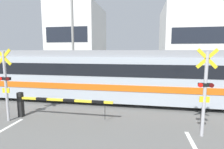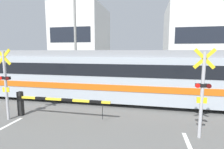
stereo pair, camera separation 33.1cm
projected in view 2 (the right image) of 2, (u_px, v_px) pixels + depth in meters
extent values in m
cube|color=#5B564C|center=(110.00, 103.00, 9.78)|extent=(50.00, 0.10, 0.08)
cube|color=#5B564C|center=(115.00, 97.00, 11.17)|extent=(50.00, 0.10, 0.08)
cube|color=#ADB7C1|center=(124.00, 77.00, 10.15)|extent=(18.50, 2.75, 2.40)
cube|color=gray|center=(124.00, 53.00, 9.97)|extent=(18.32, 2.42, 0.36)
cube|color=orange|center=(124.00, 83.00, 10.20)|extent=(18.52, 2.80, 0.32)
cube|color=black|center=(124.00, 68.00, 10.08)|extent=(17.76, 2.79, 0.64)
cylinder|color=black|center=(30.00, 93.00, 10.79)|extent=(0.76, 0.12, 0.76)
cylinder|color=black|center=(44.00, 88.00, 12.18)|extent=(0.76, 0.12, 0.76)
cube|color=black|center=(21.00, 104.00, 7.97)|extent=(0.20, 0.20, 1.11)
cube|color=yellow|center=(63.00, 100.00, 7.50)|extent=(4.22, 0.09, 0.09)
cube|color=black|center=(41.00, 98.00, 7.71)|extent=(0.51, 0.10, 0.10)
cube|color=black|center=(67.00, 100.00, 7.45)|extent=(0.51, 0.10, 0.10)
cube|color=black|center=(96.00, 102.00, 7.19)|extent=(0.51, 0.10, 0.10)
cylinder|color=black|center=(102.00, 111.00, 7.18)|extent=(0.02, 0.02, 0.70)
cube|color=black|center=(171.00, 85.00, 12.24)|extent=(0.20, 0.20, 1.11)
cube|color=yellow|center=(141.00, 80.00, 12.64)|extent=(4.22, 0.09, 0.09)
cube|color=black|center=(156.00, 80.00, 12.42)|extent=(0.51, 0.10, 0.10)
cube|color=black|center=(138.00, 80.00, 12.68)|extent=(0.51, 0.10, 0.10)
cube|color=black|center=(121.00, 79.00, 12.94)|extent=(0.51, 0.10, 0.10)
cylinder|color=black|center=(117.00, 84.00, 13.06)|extent=(0.02, 0.02, 0.70)
cylinder|color=#B2B2B7|center=(6.00, 86.00, 7.38)|extent=(0.11, 0.11, 2.93)
cube|color=yellow|center=(4.00, 57.00, 7.22)|extent=(0.68, 0.04, 0.68)
cube|color=yellow|center=(4.00, 57.00, 7.22)|extent=(0.68, 0.04, 0.68)
cube|color=black|center=(5.00, 78.00, 7.33)|extent=(0.44, 0.12, 0.12)
cylinder|color=red|center=(0.00, 78.00, 7.30)|extent=(0.15, 0.03, 0.15)
cylinder|color=#4C0C0C|center=(7.00, 78.00, 7.23)|extent=(0.15, 0.03, 0.15)
cube|color=yellow|center=(6.00, 90.00, 7.38)|extent=(0.32, 0.03, 0.20)
cylinder|color=#B2B2B7|center=(202.00, 96.00, 5.80)|extent=(0.11, 0.11, 2.93)
cube|color=yellow|center=(204.00, 59.00, 5.63)|extent=(0.68, 0.04, 0.68)
cube|color=yellow|center=(204.00, 59.00, 5.63)|extent=(0.68, 0.04, 0.68)
cube|color=black|center=(203.00, 85.00, 5.75)|extent=(0.44, 0.12, 0.12)
cylinder|color=red|center=(198.00, 86.00, 5.71)|extent=(0.15, 0.03, 0.15)
cylinder|color=#4C0C0C|center=(209.00, 86.00, 5.64)|extent=(0.15, 0.03, 0.15)
cube|color=yellow|center=(202.00, 100.00, 5.80)|extent=(0.32, 0.03, 0.20)
cube|color=white|center=(83.00, 40.00, 23.95)|extent=(5.98, 7.83, 8.75)
cube|color=#1E232D|center=(70.00, 35.00, 20.08)|extent=(5.02, 0.03, 1.75)
cube|color=white|center=(197.00, 41.00, 20.97)|extent=(7.23, 7.83, 8.18)
cube|color=#1E232D|center=(207.00, 35.00, 17.11)|extent=(6.07, 0.03, 1.64)
cylinder|color=gray|center=(75.00, 41.00, 15.92)|extent=(0.22, 0.22, 7.75)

